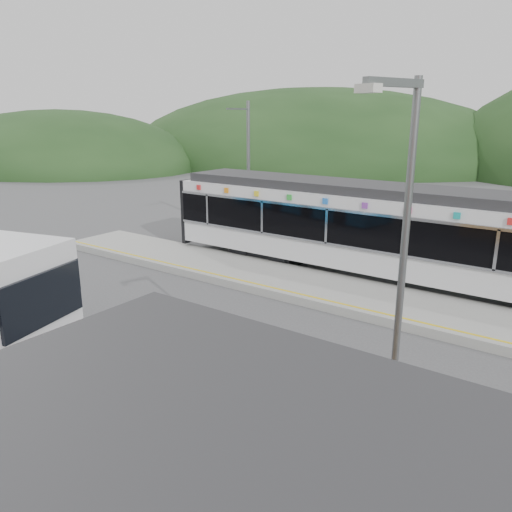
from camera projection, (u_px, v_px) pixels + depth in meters
The scene contains 7 objects.
ground at pixel (265, 320), 15.97m from camera, with size 120.00×120.00×0.00m, color #4C4C4F.
hills at pixel (508, 312), 16.64m from camera, with size 146.00×149.00×26.00m.
platform at pixel (316, 287), 18.51m from camera, with size 26.00×3.20×0.30m, color #9E9E99.
yellow_line at pixel (298, 293), 17.45m from camera, with size 26.00×0.10×0.01m, color yellow.
train at pixel (404, 232), 18.85m from camera, with size 20.44×3.01×3.74m.
catenary_mast_west at pixel (248, 169), 25.59m from camera, with size 0.18×1.80×7.00m.
lamp_post at pixel (400, 262), 7.90m from camera, with size 0.50×1.24×6.88m.
Camera 1 is at (8.37, -12.22, 6.34)m, focal length 35.00 mm.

